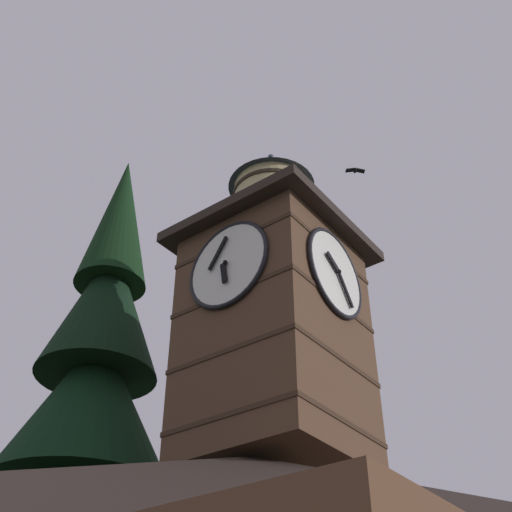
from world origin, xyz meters
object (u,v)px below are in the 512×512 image
at_px(pine_tree_behind, 75,507).
at_px(flying_bird_high, 355,170).
at_px(moon, 30,500).
at_px(clock_tower, 274,314).

bearing_deg(pine_tree_behind, flying_bird_high, 144.43).
xyz_separation_m(pine_tree_behind, moon, (-12.93, -20.31, 6.78)).
relative_size(clock_tower, flying_bird_high, 13.15).
bearing_deg(clock_tower, flying_bird_high, -175.21).
relative_size(pine_tree_behind, moon, 7.61).
bearing_deg(flying_bird_high, moon, -104.66).
xyz_separation_m(moon, flying_bird_high, (6.51, 24.90, 5.63)).
bearing_deg(moon, flying_bird_high, 75.34).
distance_m(clock_tower, pine_tree_behind, 6.11).
bearing_deg(flying_bird_high, pine_tree_behind, -35.57).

